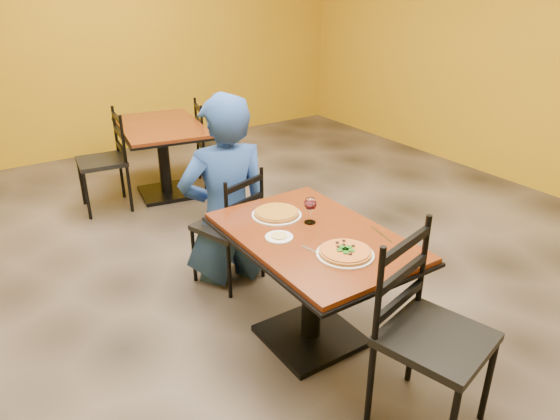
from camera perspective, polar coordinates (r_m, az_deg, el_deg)
floor at (r=3.72m, az=-1.29°, el=-9.97°), size 7.00×8.00×0.01m
wall_back at (r=6.82m, az=-20.72°, el=18.08°), size 7.00×0.01×3.00m
table_main at (r=3.07m, az=3.63°, el=-5.85°), size 0.83×1.23×0.75m
table_second at (r=5.37m, az=-12.89°, el=7.19°), size 0.97×1.29×0.75m
chair_main_near at (r=2.65m, az=16.91°, el=-13.64°), size 0.57×0.57×1.04m
chair_main_far at (r=3.76m, az=-5.86°, el=-1.80°), size 0.50×0.50×0.89m
chair_second_left at (r=5.22m, az=-19.15°, el=5.04°), size 0.48×0.48×0.96m
chair_second_right at (r=5.63m, az=-6.91°, el=7.42°), size 0.51×0.51×0.91m
diner at (r=3.71m, az=-6.10°, el=2.22°), size 0.75×0.57×1.41m
plate_main at (r=2.78m, az=7.23°, el=-4.89°), size 0.31×0.31×0.01m
pizza_main at (r=2.77m, az=7.25°, el=-4.60°), size 0.28×0.28×0.02m
plate_far at (r=3.19m, az=-0.37°, el=-0.54°), size 0.31×0.31×0.01m
pizza_far at (r=3.18m, az=-0.37°, el=-0.28°), size 0.28×0.28×0.02m
side_plate at (r=2.92m, az=-0.11°, el=-3.03°), size 0.16×0.16×0.01m
dip at (r=2.92m, az=-0.11°, el=-2.87°), size 0.09×0.09×0.01m
wine_glass at (r=3.07m, az=3.37°, el=0.11°), size 0.08×0.08×0.18m
fork at (r=2.79m, az=3.84°, el=-4.64°), size 0.05×0.19×0.00m
knife at (r=3.02m, az=11.12°, el=-2.65°), size 0.05×0.21×0.00m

